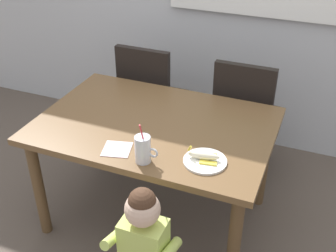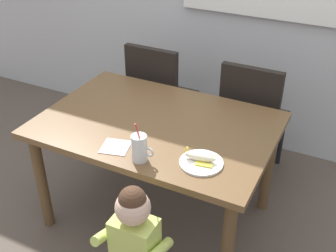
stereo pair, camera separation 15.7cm
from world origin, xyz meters
name	(u,v)px [view 2 (the right image)]	position (x,y,z in m)	size (l,w,h in m)	color
ground_plane	(158,214)	(0.00, 0.00, 0.00)	(24.00, 24.00, 0.00)	brown
dining_table	(157,136)	(0.00, 0.00, 0.66)	(1.41, 0.96, 0.75)	brown
dining_chair_left	(159,94)	(-0.35, 0.70, 0.54)	(0.44, 0.44, 0.96)	black
dining_chair_right	(252,116)	(0.40, 0.69, 0.54)	(0.44, 0.45, 0.96)	black
toddler_standing	(135,238)	(0.24, -0.69, 0.53)	(0.33, 0.24, 0.84)	#3F4760
milk_cup	(140,149)	(0.10, -0.38, 0.82)	(0.13, 0.09, 0.25)	silver
snack_plate	(201,163)	(0.40, -0.27, 0.76)	(0.23, 0.23, 0.01)	white
peeled_banana	(200,157)	(0.39, -0.26, 0.78)	(0.17, 0.12, 0.07)	#F4EAC6
paper_napkin	(116,147)	(-0.08, -0.34, 0.76)	(0.15, 0.15, 0.00)	silver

